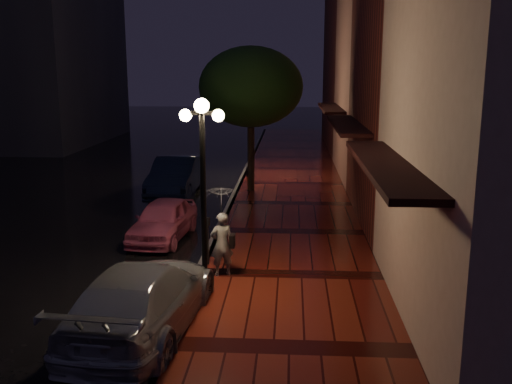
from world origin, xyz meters
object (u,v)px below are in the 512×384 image
at_px(woman_with_umbrella, 222,217).
at_px(parking_meter, 208,236).
at_px(pink_car, 163,220).
at_px(navy_car, 176,177).
at_px(streetlamp_near, 203,185).
at_px(street_tree, 251,89).
at_px(streetlamp_far, 250,124).
at_px(silver_car, 142,298).

height_order(woman_with_umbrella, parking_meter, woman_with_umbrella).
xyz_separation_m(pink_car, navy_car, (-0.84, 6.08, 0.16)).
distance_m(streetlamp_near, pink_car, 5.21).
xyz_separation_m(streetlamp_near, navy_car, (-2.78, 10.48, -1.83)).
distance_m(street_tree, parking_meter, 9.77).
bearing_deg(streetlamp_far, streetlamp_near, -90.00).
height_order(silver_car, parking_meter, silver_car).
bearing_deg(streetlamp_far, silver_car, -93.44).
relative_size(pink_car, silver_car, 0.73).
xyz_separation_m(pink_car, parking_meter, (1.73, -2.59, 0.29)).
bearing_deg(woman_with_umbrella, streetlamp_far, -110.98).
bearing_deg(street_tree, navy_car, -170.52).
xyz_separation_m(streetlamp_near, street_tree, (0.26, 10.99, 1.64)).
relative_size(streetlamp_near, street_tree, 0.74).
relative_size(silver_car, woman_with_umbrella, 2.24).
height_order(street_tree, pink_car, street_tree).
height_order(streetlamp_near, silver_car, streetlamp_near).
xyz_separation_m(streetlamp_far, navy_car, (-2.78, -3.52, -1.83)).
relative_size(pink_car, navy_car, 0.76).
xyz_separation_m(streetlamp_far, silver_car, (-0.95, -15.78, -1.89)).
height_order(street_tree, silver_car, street_tree).
xyz_separation_m(navy_car, woman_with_umbrella, (3.03, -9.40, 0.82)).
height_order(streetlamp_far, silver_car, streetlamp_far).
relative_size(street_tree, parking_meter, 4.66).
bearing_deg(silver_car, street_tree, -90.23).
bearing_deg(parking_meter, woman_with_umbrella, -41.26).
relative_size(street_tree, woman_with_umbrella, 2.65).
bearing_deg(pink_car, streetlamp_near, -61.15).
height_order(street_tree, woman_with_umbrella, street_tree).
xyz_separation_m(street_tree, navy_car, (-3.04, -0.51, -3.47)).
bearing_deg(streetlamp_near, navy_car, 104.83).
xyz_separation_m(streetlamp_near, silver_car, (-0.95, -1.78, -1.89)).
bearing_deg(pink_car, street_tree, 76.78).
bearing_deg(street_tree, parking_meter, -92.86).
bearing_deg(street_tree, streetlamp_near, -91.35).
relative_size(street_tree, pink_car, 1.62).
height_order(streetlamp_near, pink_car, streetlamp_near).
xyz_separation_m(streetlamp_near, woman_with_umbrella, (0.25, 1.09, -1.01)).
xyz_separation_m(streetlamp_far, parking_meter, (-0.20, -12.18, -1.70)).
bearing_deg(silver_car, streetlamp_near, -112.87).
bearing_deg(woman_with_umbrella, parking_meter, -80.33).
xyz_separation_m(silver_car, parking_meter, (0.75, 3.60, 0.19)).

